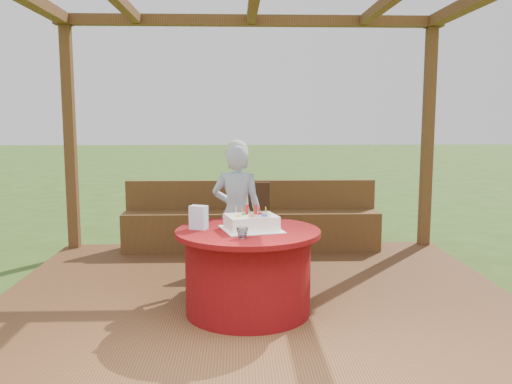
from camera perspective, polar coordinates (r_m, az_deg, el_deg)
ground at (r=4.88m, az=0.11°, el=-12.13°), size 60.00×60.00×0.00m
deck at (r=4.86m, az=0.11°, el=-11.46°), size 4.50×4.00×0.12m
pergola at (r=4.65m, az=0.12°, el=17.03°), size 4.50×4.00×2.72m
bench at (r=6.43m, az=-0.48°, el=-3.67°), size 3.00×0.42×0.80m
table at (r=4.34m, az=-0.85°, el=-8.26°), size 1.14×1.14×0.67m
chair at (r=5.61m, az=-0.73°, el=-3.08°), size 0.45×0.45×0.88m
elderly_woman at (r=5.09m, az=-2.01°, el=-1.99°), size 0.52×0.39×1.34m
birthday_cake at (r=4.25m, az=-0.50°, el=-3.20°), size 0.53×0.53×0.19m
gift_bag at (r=4.29m, az=-6.07°, el=-2.68°), size 0.15×0.13×0.19m
drinking_glass at (r=3.94m, az=-1.45°, el=-4.33°), size 0.09×0.09×0.08m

